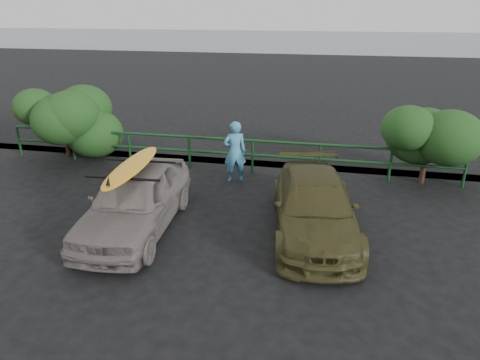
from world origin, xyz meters
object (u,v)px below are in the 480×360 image
object	(u,v)px
guardrail	(220,154)
man	(235,152)
sedan	(135,200)
surfboard	(132,166)
olive_vehicle	(314,206)

from	to	relation	value
guardrail	man	size ratio (longest dim) A/B	7.85
guardrail	sedan	bearing A→B (deg)	-103.33
man	surfboard	xyz separation A→B (m)	(-1.59, -3.24, 0.63)
sedan	surfboard	bearing A→B (deg)	-29.25
man	surfboard	size ratio (longest dim) A/B	0.64
guardrail	sedan	xyz separation A→B (m)	(-0.96, -4.06, 0.19)
sedan	olive_vehicle	bearing A→B (deg)	6.67
guardrail	olive_vehicle	world-z (taller)	olive_vehicle
olive_vehicle	surfboard	distance (m)	4.09
sedan	man	bearing A→B (deg)	61.18
guardrail	surfboard	distance (m)	4.29
sedan	man	size ratio (longest dim) A/B	2.34
sedan	olive_vehicle	distance (m)	3.99
olive_vehicle	guardrail	bearing A→B (deg)	123.60
sedan	olive_vehicle	xyz separation A→B (m)	(3.94, 0.65, -0.08)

